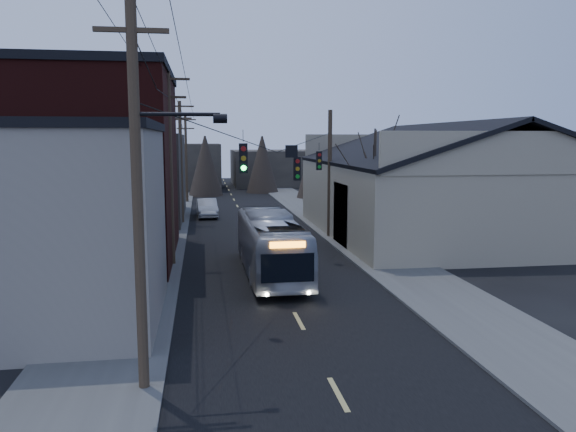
# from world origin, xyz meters

# --- Properties ---
(road_surface) EXTENTS (9.00, 110.00, 0.02)m
(road_surface) POSITION_xyz_m (0.00, 30.00, 0.01)
(road_surface) COLOR black
(road_surface) RESTS_ON ground
(sidewalk_left) EXTENTS (4.00, 110.00, 0.12)m
(sidewalk_left) POSITION_xyz_m (-6.50, 30.00, 0.06)
(sidewalk_left) COLOR #474744
(sidewalk_left) RESTS_ON ground
(sidewalk_right) EXTENTS (4.00, 110.00, 0.12)m
(sidewalk_right) POSITION_xyz_m (6.50, 30.00, 0.06)
(sidewalk_right) COLOR #474744
(sidewalk_right) RESTS_ON ground
(building_clapboard) EXTENTS (8.00, 8.00, 7.00)m
(building_clapboard) POSITION_xyz_m (-9.00, 9.00, 3.50)
(building_clapboard) COLOR #6F665C
(building_clapboard) RESTS_ON ground
(building_brick) EXTENTS (10.00, 12.00, 10.00)m
(building_brick) POSITION_xyz_m (-10.00, 20.00, 5.00)
(building_brick) COLOR black
(building_brick) RESTS_ON ground
(building_left_far) EXTENTS (9.00, 14.00, 7.00)m
(building_left_far) POSITION_xyz_m (-9.50, 36.00, 3.50)
(building_left_far) COLOR #2E2A25
(building_left_far) RESTS_ON ground
(warehouse) EXTENTS (16.16, 20.60, 7.73)m
(warehouse) POSITION_xyz_m (13.00, 25.00, 2.70)
(warehouse) COLOR gray
(warehouse) RESTS_ON ground
(building_far_left) EXTENTS (10.00, 12.00, 6.00)m
(building_far_left) POSITION_xyz_m (-6.00, 65.00, 3.00)
(building_far_left) COLOR #2E2A25
(building_far_left) RESTS_ON ground
(building_far_right) EXTENTS (12.00, 14.00, 5.00)m
(building_far_right) POSITION_xyz_m (7.00, 70.00, 2.50)
(building_far_right) COLOR #2E2A25
(building_far_right) RESTS_ON ground
(bare_tree) EXTENTS (0.40, 0.40, 7.20)m
(bare_tree) POSITION_xyz_m (6.50, 20.00, 3.60)
(bare_tree) COLOR black
(bare_tree) RESTS_ON ground
(utility_lines) EXTENTS (11.24, 45.28, 10.50)m
(utility_lines) POSITION_xyz_m (-3.11, 24.14, 4.95)
(utility_lines) COLOR #382B1E
(utility_lines) RESTS_ON ground
(bus) EXTENTS (2.54, 10.60, 2.95)m
(bus) POSITION_xyz_m (-0.13, 15.28, 1.47)
(bus) COLOR #9FA2AA
(bus) RESTS_ON ground
(parked_car) EXTENTS (1.89, 4.77, 1.54)m
(parked_car) POSITION_xyz_m (-3.04, 36.58, 0.77)
(parked_car) COLOR #ADAFB5
(parked_car) RESTS_ON ground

